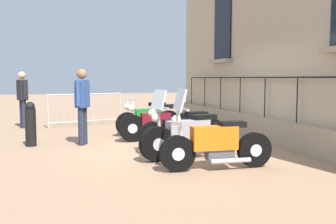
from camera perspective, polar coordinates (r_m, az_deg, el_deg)
name	(u,v)px	position (r m, az deg, el deg)	size (l,w,h in m)	color
ground_plane	(176,148)	(8.34, 1.27, -5.45)	(60.00, 60.00, 0.00)	#9E7A5B
building_facade	(282,8)	(9.47, 16.87, 14.83)	(0.82, 11.66, 6.51)	tan
motorcycle_green	(148,119)	(10.28, -3.02, -1.07)	(1.87, 0.66, 0.99)	black
motorcycle_maroon	(157,124)	(9.23, -1.67, -1.80)	(1.92, 0.56, 1.02)	black
motorcycle_black	(184,130)	(8.24, 2.36, -2.76)	(2.04, 0.60, 1.00)	black
motorcycle_silver	(189,136)	(7.27, 3.27, -3.63)	(2.10, 0.67, 1.32)	black
motorcycle_orange	(215,144)	(6.38, 7.13, -4.82)	(1.98, 0.57, 1.36)	black
crowd_barrier	(86,108)	(12.41, -12.28, 0.56)	(2.38, 0.71, 1.05)	#B7B7BF
bollard	(31,124)	(9.02, -20.04, -1.70)	(0.24, 0.24, 1.01)	black
pedestrian_standing	(82,102)	(8.84, -12.82, 1.51)	(0.37, 0.48, 1.74)	#23283D
pedestrian_walking	(22,96)	(12.38, -21.13, 2.27)	(0.35, 0.49, 1.73)	#23283D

